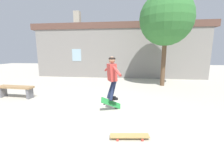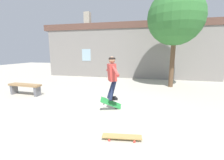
% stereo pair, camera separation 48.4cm
% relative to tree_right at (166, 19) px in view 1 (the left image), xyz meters
% --- Properties ---
extents(ground_plane, '(40.00, 40.00, 0.00)m').
position_rel_tree_right_xyz_m(ground_plane, '(-2.79, -4.59, -3.67)').
color(ground_plane, '#B2AD9E').
extents(building_backdrop, '(13.37, 0.52, 4.86)m').
position_rel_tree_right_xyz_m(building_backdrop, '(-2.81, 2.43, -1.57)').
color(building_backdrop, gray).
rests_on(building_backdrop, ground_plane).
extents(tree_right, '(2.87, 2.87, 5.12)m').
position_rel_tree_right_xyz_m(tree_right, '(0.00, 0.00, 0.00)').
color(tree_right, brown).
rests_on(tree_right, ground_plane).
extents(park_bench, '(1.57, 0.45, 0.50)m').
position_rel_tree_right_xyz_m(park_bench, '(-6.67, -3.23, -3.31)').
color(park_bench, '#99754C').
rests_on(park_bench, ground_plane).
extents(skater, '(0.71, 1.27, 1.41)m').
position_rel_tree_right_xyz_m(skater, '(-2.43, -4.11, -2.46)').
color(skater, '#B23833').
extents(skateboard_flipping, '(0.59, 0.57, 0.52)m').
position_rel_tree_right_xyz_m(skateboard_flipping, '(-2.45, -4.13, -3.43)').
color(skateboard_flipping, '#237F38').
extents(skateboard_resting, '(0.90, 0.30, 0.08)m').
position_rel_tree_right_xyz_m(skateboard_resting, '(-1.82, -5.75, -3.60)').
color(skateboard_resting, '#AD894C').
rests_on(skateboard_resting, ground_plane).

